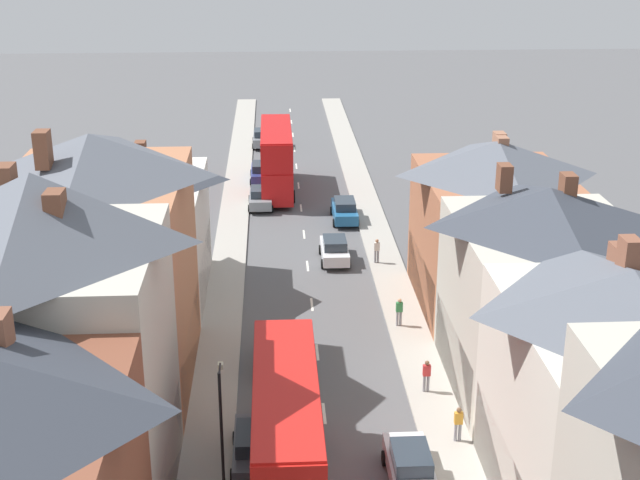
# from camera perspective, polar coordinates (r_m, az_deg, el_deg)

# --- Properties ---
(pavement_left) EXTENTS (2.20, 104.00, 0.14)m
(pavement_left) POSITION_cam_1_polar(r_m,az_deg,el_deg) (59.29, -5.81, -0.99)
(pavement_left) COLOR #A8A399
(pavement_left) RESTS_ON ground
(pavement_right) EXTENTS (2.20, 104.00, 0.14)m
(pavement_right) POSITION_cam_1_polar(r_m,az_deg,el_deg) (59.65, 4.02, -0.79)
(pavement_right) COLOR #A8A399
(pavement_right) RESTS_ON ground
(centre_line_dashes) EXTENTS (0.14, 97.80, 0.01)m
(centre_line_dashes) POSITION_cam_1_polar(r_m,az_deg,el_deg) (57.42, -0.80, -1.67)
(centre_line_dashes) COLOR silver
(centre_line_dashes) RESTS_ON ground
(terrace_row_left) EXTENTS (8.00, 48.88, 13.35)m
(terrace_row_left) POSITION_cam_1_polar(r_m,az_deg,el_deg) (34.12, -16.60, -8.05)
(terrace_row_left) COLOR #A36042
(terrace_row_left) RESTS_ON ground
(terrace_row_right) EXTENTS (8.00, 48.17, 13.48)m
(terrace_row_right) POSITION_cam_1_polar(r_m,az_deg,el_deg) (33.50, 19.13, -9.64)
(terrace_row_right) COLOR brown
(terrace_row_right) RESTS_ON ground
(double_decker_bus_lead) EXTENTS (2.74, 10.80, 5.30)m
(double_decker_bus_lead) POSITION_cam_1_polar(r_m,az_deg,el_deg) (34.40, -2.17, -12.56)
(double_decker_bus_lead) COLOR red
(double_decker_bus_lead) RESTS_ON ground
(double_decker_bus_mid_street) EXTENTS (2.74, 10.80, 5.30)m
(double_decker_bus_mid_street) POSITION_cam_1_polar(r_m,az_deg,el_deg) (72.06, -2.80, 5.25)
(double_decker_bus_mid_street) COLOR red
(double_decker_bus_mid_street) RESTS_ON ground
(car_near_blue) EXTENTS (1.90, 4.14, 1.62)m
(car_near_blue) POSITION_cam_1_polar(r_m,az_deg,el_deg) (57.93, 0.94, -0.60)
(car_near_blue) COLOR silver
(car_near_blue) RESTS_ON ground
(car_near_silver) EXTENTS (1.90, 4.24, 1.62)m
(car_near_silver) POSITION_cam_1_polar(r_m,az_deg,el_deg) (44.89, -2.40, -7.12)
(car_near_silver) COLOR black
(car_near_silver) RESTS_ON ground
(car_parked_left_a) EXTENTS (1.90, 4.17, 1.63)m
(car_parked_left_a) POSITION_cam_1_polar(r_m,az_deg,el_deg) (36.58, 5.80, -14.20)
(car_parked_left_a) COLOR silver
(car_parked_left_a) RESTS_ON ground
(car_parked_right_a) EXTENTS (1.90, 4.13, 1.63)m
(car_parked_right_a) POSITION_cam_1_polar(r_m,az_deg,el_deg) (87.08, -2.87, 6.54)
(car_parked_right_a) COLOR #B7BABF
(car_parked_right_a) RESTS_ON ground
(car_mid_black) EXTENTS (1.90, 4.12, 1.70)m
(car_mid_black) POSITION_cam_1_polar(r_m,az_deg,el_deg) (87.06, -3.73, 6.54)
(car_mid_black) COLOR gray
(car_mid_black) RESTS_ON ground
(car_parked_left_b) EXTENTS (1.90, 4.36, 1.63)m
(car_parked_left_b) POSITION_cam_1_polar(r_m,az_deg,el_deg) (37.65, -4.23, -13.03)
(car_parked_left_b) COLOR #4C515B
(car_parked_left_b) RESTS_ON ground
(car_mid_white) EXTENTS (1.90, 4.53, 1.63)m
(car_mid_white) POSITION_cam_1_polar(r_m,az_deg,el_deg) (75.55, -3.78, 4.37)
(car_mid_white) COLOR navy
(car_mid_white) RESTS_ON ground
(car_far_grey) EXTENTS (1.90, 3.98, 1.64)m
(car_far_grey) POSITION_cam_1_polar(r_m,az_deg,el_deg) (68.63, -3.82, 2.73)
(car_far_grey) COLOR gray
(car_far_grey) RESTS_ON ground
(car_parked_right_b) EXTENTS (1.90, 4.58, 1.67)m
(car_parked_right_b) POSITION_cam_1_polar(r_m,az_deg,el_deg) (65.59, 1.58, 1.94)
(car_parked_right_b) COLOR #236093
(car_parked_right_b) RESTS_ON ground
(pedestrian_mid_left) EXTENTS (0.36, 0.22, 1.61)m
(pedestrian_mid_left) POSITION_cam_1_polar(r_m,az_deg,el_deg) (39.14, 8.84, -11.46)
(pedestrian_mid_left) COLOR gray
(pedestrian_mid_left) RESTS_ON pavement_right
(pedestrian_mid_right) EXTENTS (0.36, 0.22, 1.61)m
(pedestrian_mid_right) POSITION_cam_1_polar(r_m,az_deg,el_deg) (42.60, 6.84, -8.53)
(pedestrian_mid_right) COLOR gray
(pedestrian_mid_right) RESTS_ON pavement_right
(pedestrian_far_left) EXTENTS (0.36, 0.22, 1.61)m
(pedestrian_far_left) POSITION_cam_1_polar(r_m,az_deg,el_deg) (48.87, 5.09, -4.52)
(pedestrian_far_left) COLOR gray
(pedestrian_far_left) RESTS_ON pavement_right
(pedestrian_far_right) EXTENTS (0.36, 0.22, 1.61)m
(pedestrian_far_right) POSITION_cam_1_polar(r_m,az_deg,el_deg) (57.39, 3.65, -0.62)
(pedestrian_far_right) COLOR gray
(pedestrian_far_right) RESTS_ON pavement_right
(street_lamp) EXTENTS (0.20, 1.12, 5.50)m
(street_lamp) POSITION_cam_1_polar(r_m,az_deg,el_deg) (34.62, -6.33, -11.61)
(street_lamp) COLOR black
(street_lamp) RESTS_ON ground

